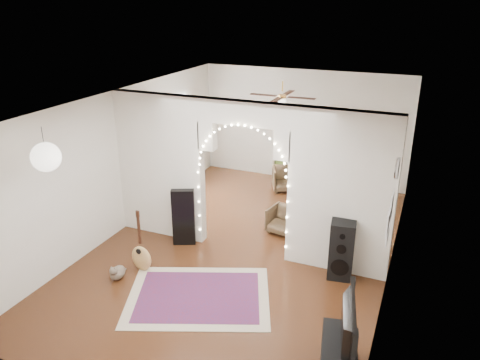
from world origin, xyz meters
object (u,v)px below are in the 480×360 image
at_px(floor_speaker, 341,250).
at_px(bookcase, 301,156).
at_px(acoustic_guitar, 141,249).
at_px(dining_chair_left, 286,179).
at_px(dining_table, 324,160).
at_px(dining_chair_right, 283,220).

bearing_deg(floor_speaker, bookcase, 107.39).
distance_m(acoustic_guitar, dining_chair_left, 4.40).
xyz_separation_m(acoustic_guitar, dining_table, (1.91, 4.73, 0.28)).
bearing_deg(bookcase, floor_speaker, -56.26).
bearing_deg(acoustic_guitar, dining_chair_left, 77.70).
bearing_deg(dining_chair_right, floor_speaker, -30.04).
xyz_separation_m(acoustic_guitar, floor_speaker, (3.07, 1.06, 0.09)).
xyz_separation_m(acoustic_guitar, bookcase, (1.34, 4.82, 0.27)).
bearing_deg(acoustic_guitar, floor_speaker, 21.97).
bearing_deg(bookcase, acoustic_guitar, -96.62).
xyz_separation_m(dining_table, dining_chair_right, (-0.16, -2.52, -0.43)).
bearing_deg(floor_speaker, dining_chair_left, 113.67).
bearing_deg(floor_speaker, acoustic_guitar, -168.39).
xyz_separation_m(floor_speaker, dining_chair_left, (-1.92, 3.18, -0.22)).
bearing_deg(dining_table, dining_chair_left, -142.09).
bearing_deg(acoustic_guitar, bookcase, 77.39).
height_order(dining_chair_left, dining_chair_right, dining_chair_left).
distance_m(bookcase, dining_chair_left, 0.72).
bearing_deg(bookcase, dining_chair_right, -72.07).
bearing_deg(acoustic_guitar, dining_chair_right, 54.42).
distance_m(acoustic_guitar, bookcase, 5.01).
distance_m(bookcase, dining_chair_right, 2.68).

